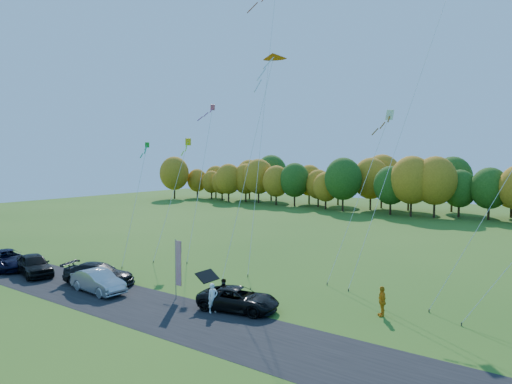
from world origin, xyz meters
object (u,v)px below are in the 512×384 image
Objects in this scene: black_suv at (238,299)px; person_east at (382,301)px; silver_sedan at (98,281)px; feather_flag at (178,263)px.

person_east is (7.84, 4.30, 0.20)m from black_suv.
silver_sedan is 2.62× the size of person_east.
black_suv is 1.08× the size of silver_sedan.
black_suv is at bearing 6.78° from feather_flag.
feather_flag is at bearing -65.19° from silver_sedan.
silver_sedan is 19.82m from person_east.
feather_flag is (5.84, 2.26, 1.74)m from silver_sedan.
feather_flag reaches higher than person_east.
feather_flag is (-12.66, -4.87, 1.62)m from person_east.
black_suv is 11.02m from silver_sedan.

